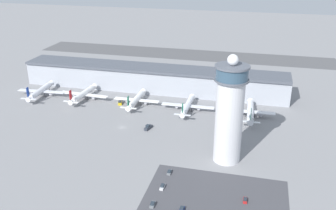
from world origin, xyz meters
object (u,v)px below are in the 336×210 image
(airplane_gate_bravo, at_px, (83,94))
(service_truck_baggage, at_px, (120,103))
(airplane_gate_charlie, at_px, (136,100))
(car_red_hatchback, at_px, (153,204))
(car_white_wagon, at_px, (169,172))
(airplane_gate_echo, at_px, (250,111))
(airplane_gate_alpha, at_px, (41,91))
(car_maroon_suv, at_px, (245,200))
(service_truck_catering, at_px, (148,127))
(car_blue_compact, at_px, (182,209))
(car_silver_sedan, at_px, (162,187))
(control_tower, at_px, (229,112))
(service_truck_fuel, at_px, (235,141))
(airplane_gate_delta, at_px, (188,105))

(airplane_gate_bravo, bearing_deg, service_truck_baggage, -3.55)
(airplane_gate_charlie, bearing_deg, car_red_hatchback, -67.96)
(service_truck_baggage, relative_size, car_white_wagon, 1.42)
(airplane_gate_echo, bearing_deg, airplane_gate_bravo, 178.73)
(airplane_gate_alpha, bearing_deg, car_maroon_suv, -30.39)
(airplane_gate_bravo, xyz_separation_m, service_truck_catering, (61.17, -36.04, -3.26))
(airplane_gate_echo, relative_size, service_truck_baggage, 5.69)
(car_blue_compact, xyz_separation_m, car_red_hatchback, (-13.10, 0.16, -0.00))
(airplane_gate_charlie, height_order, service_truck_catering, airplane_gate_charlie)
(service_truck_baggage, bearing_deg, car_silver_sedan, -58.59)
(control_tower, bearing_deg, car_blue_compact, -106.60)
(airplane_gate_echo, bearing_deg, car_red_hatchback, -109.31)
(car_red_hatchback, height_order, car_silver_sedan, car_silver_sedan)
(service_truck_fuel, relative_size, car_silver_sedan, 1.33)
(car_silver_sedan, bearing_deg, control_tower, 51.58)
(car_blue_compact, distance_m, car_silver_sedan, 18.60)
(airplane_gate_charlie, distance_m, car_maroon_suv, 125.68)
(car_white_wagon, distance_m, car_silver_sedan, 13.05)
(control_tower, xyz_separation_m, car_white_wagon, (-26.23, -20.19, -26.91))
(airplane_gate_charlie, relative_size, airplane_gate_echo, 0.94)
(airplane_gate_delta, xyz_separation_m, airplane_gate_echo, (42.54, -0.23, 0.22))
(airplane_gate_charlie, xyz_separation_m, service_truck_catering, (19.76, -35.64, -2.97))
(control_tower, relative_size, car_red_hatchback, 12.99)
(service_truck_fuel, bearing_deg, airplane_gate_delta, 132.83)
(airplane_gate_delta, bearing_deg, service_truck_baggage, 179.25)
(airplane_gate_alpha, relative_size, service_truck_catering, 5.14)
(airplane_gate_charlie, xyz_separation_m, airplane_gate_delta, (37.98, -2.09, 0.12))
(airplane_gate_charlie, relative_size, car_silver_sedan, 7.61)
(car_maroon_suv, relative_size, car_red_hatchback, 0.98)
(airplane_gate_alpha, bearing_deg, airplane_gate_delta, -0.12)
(airplane_gate_charlie, bearing_deg, car_white_wagon, -61.14)
(airplane_gate_delta, relative_size, car_silver_sedan, 7.84)
(airplane_gate_alpha, distance_m, airplane_gate_bravo, 34.19)
(airplane_gate_charlie, relative_size, service_truck_fuel, 5.72)
(airplane_gate_bravo, bearing_deg, airplane_gate_charlie, -0.54)
(airplane_gate_bravo, xyz_separation_m, airplane_gate_charlie, (41.42, -0.39, -0.29))
(airplane_gate_bravo, bearing_deg, car_silver_sedan, -47.69)
(airplane_gate_echo, distance_m, car_white_wagon, 86.45)
(airplane_gate_charlie, bearing_deg, service_truck_catering, -61.00)
(airplane_gate_bravo, xyz_separation_m, car_red_hatchback, (85.01, -108.06, -3.74))
(airplane_gate_alpha, bearing_deg, service_truck_catering, -19.53)
(control_tower, height_order, car_red_hatchback, control_tower)
(service_truck_catering, bearing_deg, service_truck_fuel, -5.24)
(airplane_gate_alpha, xyz_separation_m, airplane_gate_delta, (113.51, -0.25, -0.39))
(car_blue_compact, distance_m, car_red_hatchback, 13.11)
(airplane_gate_delta, distance_m, car_red_hatchback, 105.80)
(airplane_gate_charlie, relative_size, airplane_gate_delta, 0.97)
(control_tower, bearing_deg, service_truck_baggage, 144.44)
(control_tower, distance_m, service_truck_baggage, 105.20)
(service_truck_fuel, xyz_separation_m, car_red_hatchback, (-30.08, -67.08, -0.24))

